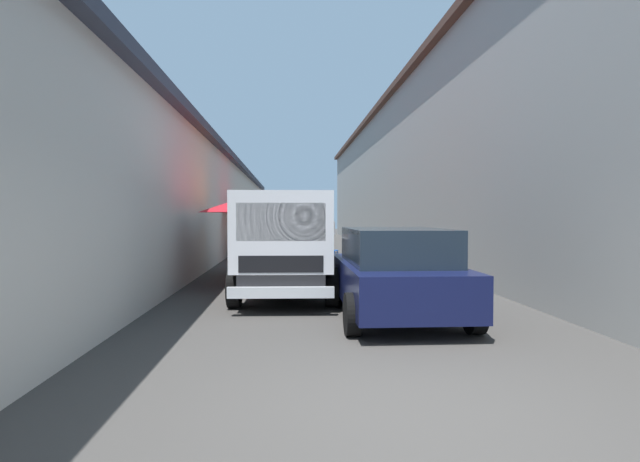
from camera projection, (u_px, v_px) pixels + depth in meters
name	position (u px, v px, depth m)	size (l,w,h in m)	color
ground	(316.00, 262.00, 17.50)	(90.00, 90.00, 0.00)	#3D3A38
building_left_whitewash	(136.00, 204.00, 19.25)	(49.80, 7.50, 4.20)	beige
building_right_concrete	(482.00, 171.00, 20.07)	(49.80, 7.50, 6.95)	gray
fruit_stall_near_right	(253.00, 215.00, 19.07)	(2.69, 2.69, 2.15)	#9E9EA3
fruit_stall_near_left	(258.00, 211.00, 13.83)	(2.50, 2.50, 2.31)	#9E9EA3
fruit_stall_mid_lane	(255.00, 211.00, 11.62)	(2.63, 2.63, 2.25)	#9E9EA3
hatchback_car	(394.00, 272.00, 8.12)	(3.92, 1.93, 1.45)	#0F1438
delivery_truck	(285.00, 248.00, 9.57)	(4.97, 2.09, 2.08)	black
vendor_by_crates	(331.00, 232.00, 21.60)	(0.56, 0.42, 1.63)	#232328
parked_scooter	(243.00, 254.00, 15.42)	(1.69, 0.43, 1.14)	black
plastic_stool	(334.00, 253.00, 17.56)	(0.30, 0.30, 0.43)	#194CB2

